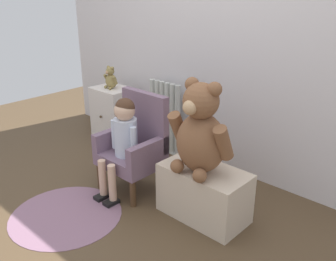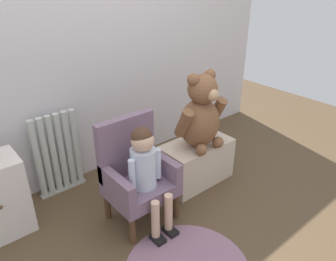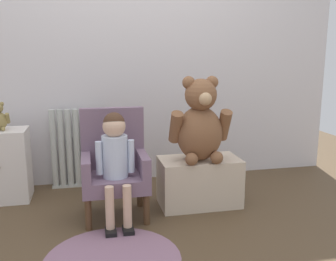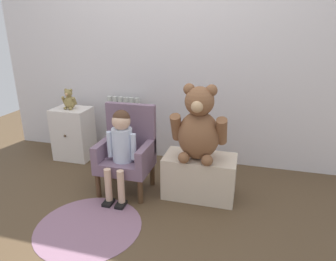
# 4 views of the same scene
# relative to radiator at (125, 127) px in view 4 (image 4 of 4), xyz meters

# --- Properties ---
(ground_plane) EXTENTS (6.00, 6.00, 0.00)m
(ground_plane) POSITION_rel_radiator_xyz_m (0.48, -1.07, -0.33)
(ground_plane) COLOR #4E3B26
(back_wall) EXTENTS (3.80, 0.05, 2.40)m
(back_wall) POSITION_rel_radiator_xyz_m (0.48, 0.12, 0.87)
(back_wall) COLOR silver
(back_wall) RESTS_ON ground_plane
(radiator) EXTENTS (0.37, 0.05, 0.67)m
(radiator) POSITION_rel_radiator_xyz_m (0.00, 0.00, 0.00)
(radiator) COLOR #B9BEB5
(radiator) RESTS_ON ground_plane
(small_dresser) EXTENTS (0.38, 0.32, 0.55)m
(small_dresser) POSITION_rel_radiator_xyz_m (-0.52, -0.18, -0.05)
(small_dresser) COLOR silver
(small_dresser) RESTS_ON ground_plane
(child_armchair) EXTENTS (0.44, 0.38, 0.74)m
(child_armchair) POSITION_rel_radiator_xyz_m (0.30, -0.64, 0.03)
(child_armchair) COLOR slate
(child_armchair) RESTS_ON ground_plane
(child_figure) EXTENTS (0.25, 0.35, 0.74)m
(child_figure) POSITION_rel_radiator_xyz_m (0.30, -0.75, 0.15)
(child_figure) COLOR silver
(child_figure) RESTS_ON ground_plane
(low_bench) EXTENTS (0.59, 0.32, 0.36)m
(low_bench) POSITION_rel_radiator_xyz_m (0.92, -0.59, -0.15)
(low_bench) COLOR beige
(low_bench) RESTS_ON ground_plane
(large_teddy_bear) EXTENTS (0.44, 0.31, 0.61)m
(large_teddy_bear) POSITION_rel_radiator_xyz_m (0.91, -0.64, 0.29)
(large_teddy_bear) COLOR brown
(large_teddy_bear) RESTS_ON low_bench
(small_teddy_bear) EXTENTS (0.15, 0.11, 0.21)m
(small_teddy_bear) POSITION_rel_radiator_xyz_m (-0.52, -0.19, 0.32)
(small_teddy_bear) COLOR olive
(small_teddy_bear) RESTS_ON small_dresser
(floor_rug) EXTENTS (0.76, 0.76, 0.01)m
(floor_rug) POSITION_rel_radiator_xyz_m (0.23, -1.24, -0.33)
(floor_rug) COLOR gray
(floor_rug) RESTS_ON ground_plane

